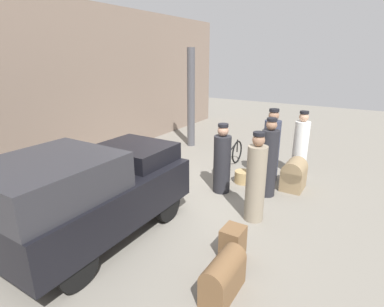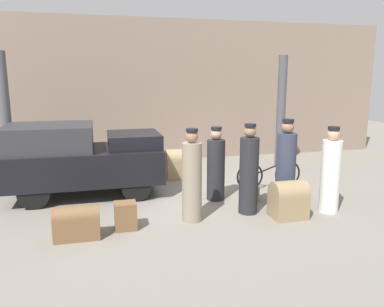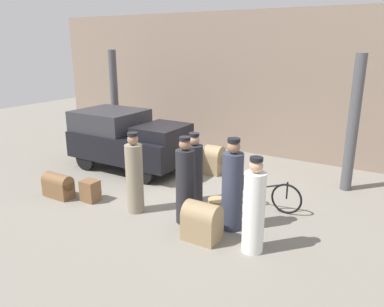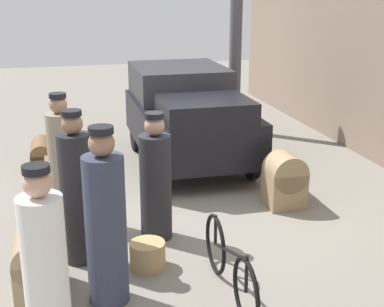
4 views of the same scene
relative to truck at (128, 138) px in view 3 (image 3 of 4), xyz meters
name	(u,v)px [view 3 (image 3 of 4)]	position (x,y,z in m)	size (l,w,h in m)	color
ground_plane	(181,191)	(2.28, -0.74, -0.90)	(30.00, 30.00, 0.00)	gray
station_building_facade	(249,84)	(2.28, 3.34, 1.35)	(16.00, 0.15, 4.50)	gray
canopy_pillar_left	(115,100)	(-1.83, 1.50, 0.75)	(0.26, 0.26, 3.31)	#4C4C51
canopy_pillar_right	(353,125)	(5.74, 1.50, 0.75)	(0.26, 0.26, 3.31)	#4C4C51
truck	(128,138)	(0.00, 0.00, 0.00)	(3.38, 1.78, 1.64)	black
bicycle	(264,194)	(4.39, -0.63, -0.55)	(1.67, 0.04, 0.72)	black
wicker_basket	(217,206)	(3.61, -1.34, -0.75)	(0.41, 0.41, 0.30)	tan
porter_lifting_near_truck	(254,209)	(4.85, -2.41, -0.11)	(0.38, 0.38, 1.73)	white
porter_with_bicycle	(194,171)	(2.88, -1.10, -0.16)	(0.40, 0.40, 1.63)	#232328
porter_carrying_trunk	(232,188)	(4.17, -1.84, -0.06)	(0.41, 0.41, 1.83)	#33384C
porter_standing_middle	(185,184)	(3.25, -2.07, -0.08)	(0.37, 0.37, 1.79)	#232328
conductor_in_dark_uniform	(134,176)	(2.06, -2.21, -0.09)	(0.37, 0.37, 1.76)	gray
suitcase_black_upright	(90,191)	(0.81, -2.32, -0.65)	(0.39, 0.33, 0.49)	brown
trunk_large_brown	(214,159)	(2.35, 0.87, -0.50)	(0.48, 0.53, 0.80)	#937A56
suitcase_small_leather	(202,221)	(3.90, -2.52, -0.54)	(0.66, 0.49, 0.73)	#937A56
trunk_barrel_dark	(58,185)	(-0.01, -2.55, -0.61)	(0.75, 0.35, 0.58)	brown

